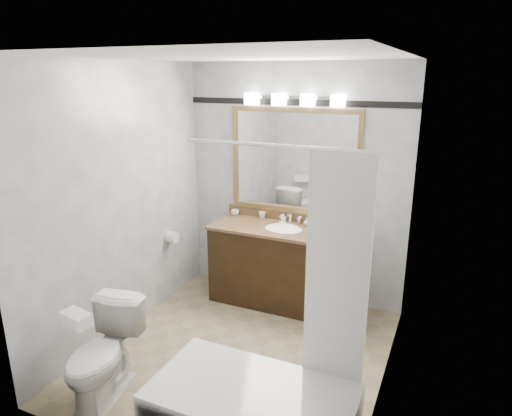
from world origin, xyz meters
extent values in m
cube|color=gray|center=(0.00, 0.00, -0.01)|extent=(2.40, 2.60, 0.01)
cube|color=white|center=(0.00, 0.00, 2.50)|extent=(2.40, 2.60, 0.01)
cube|color=silver|center=(0.00, 1.30, 1.25)|extent=(2.40, 0.01, 2.50)
cube|color=silver|center=(0.00, -1.30, 1.25)|extent=(2.40, 0.01, 2.50)
cube|color=silver|center=(-1.20, 0.00, 1.25)|extent=(0.01, 2.60, 2.50)
cube|color=silver|center=(1.20, 0.00, 1.25)|extent=(0.01, 2.60, 2.50)
cube|color=black|center=(0.00, 1.01, 0.41)|extent=(1.50, 0.55, 0.82)
cube|color=#966F47|center=(0.00, 1.01, 0.83)|extent=(1.53, 0.58, 0.03)
cube|color=#966F47|center=(0.00, 1.29, 0.90)|extent=(1.53, 0.03, 0.10)
ellipsoid|color=white|center=(0.00, 1.01, 0.82)|extent=(0.44, 0.34, 0.14)
cube|color=olive|center=(0.00, 1.28, 2.02)|extent=(1.40, 0.04, 0.05)
cube|color=olive|center=(0.00, 1.28, 0.97)|extent=(1.40, 0.04, 0.05)
cube|color=olive|center=(-0.68, 1.28, 1.50)|extent=(0.05, 0.04, 1.00)
cube|color=olive|center=(0.68, 1.28, 1.50)|extent=(0.05, 0.04, 1.00)
cube|color=white|center=(0.00, 1.29, 1.50)|extent=(1.30, 0.01, 1.00)
cube|color=silver|center=(0.00, 1.27, 2.15)|extent=(0.90, 0.05, 0.03)
cube|color=white|center=(-0.45, 1.22, 2.13)|extent=(0.12, 0.12, 0.12)
cube|color=white|center=(-0.15, 1.22, 2.13)|extent=(0.12, 0.12, 0.12)
cube|color=white|center=(0.15, 1.22, 2.13)|extent=(0.12, 0.12, 0.12)
cube|color=white|center=(0.45, 1.22, 2.13)|extent=(0.12, 0.12, 0.12)
cube|color=black|center=(0.00, 1.29, 2.10)|extent=(2.40, 0.01, 0.06)
cylinder|color=silver|center=(0.53, -0.54, 1.95)|extent=(1.30, 0.02, 0.02)
cube|color=white|center=(0.95, -0.55, 1.18)|extent=(0.40, 0.04, 1.55)
cylinder|color=white|center=(-1.14, 0.66, 0.70)|extent=(0.11, 0.12, 0.12)
imported|color=white|center=(-0.70, -0.92, 0.36)|extent=(0.53, 0.77, 0.72)
cube|color=white|center=(-0.70, -1.12, 0.77)|extent=(0.24, 0.16, 0.09)
cylinder|color=black|center=(0.62, 0.95, 0.86)|extent=(0.18, 0.18, 0.02)
cylinder|color=black|center=(0.62, 1.01, 0.99)|extent=(0.15, 0.15, 0.26)
sphere|color=black|center=(0.62, 1.01, 1.12)|extent=(0.16, 0.16, 0.16)
cube|color=black|center=(0.62, 0.93, 1.07)|extent=(0.10, 0.10, 0.05)
cylinder|color=silver|center=(0.62, 0.93, 0.89)|extent=(0.06, 0.06, 0.06)
imported|color=white|center=(-0.66, 1.22, 0.88)|extent=(0.11, 0.11, 0.07)
imported|color=white|center=(-0.34, 1.23, 0.89)|extent=(0.09, 0.09, 0.07)
imported|color=white|center=(-0.07, 1.19, 0.90)|extent=(0.05, 0.05, 0.10)
imported|color=white|center=(0.18, 1.20, 0.89)|extent=(0.08, 0.08, 0.08)
cube|color=beige|center=(-0.06, 1.13, 0.86)|extent=(0.08, 0.07, 0.02)
camera|label=1|loc=(1.56, -3.14, 2.37)|focal=32.00mm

